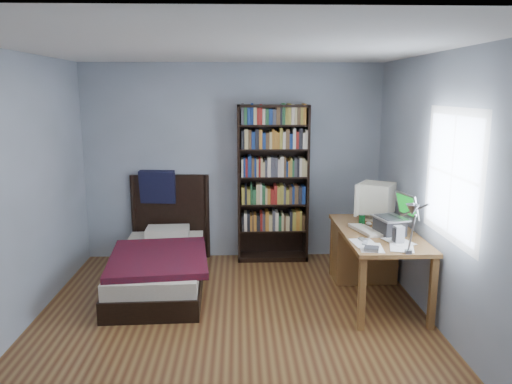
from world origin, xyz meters
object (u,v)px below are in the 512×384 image
soda_can (362,220)px  speaker (399,235)px  crt_monitor (375,199)px  bed (161,261)px  desk (367,249)px  laptop (392,223)px  desk_lamp (412,215)px  bookshelf (273,184)px  keyboard (366,230)px

soda_can → speaker: bearing=-73.4°
crt_monitor → bed: size_ratio=0.25×
desk → soda_can: (-0.11, -0.17, 0.38)m
laptop → bed: 2.57m
desk → desk_lamp: bearing=-91.4°
desk → bookshelf: size_ratio=0.76×
speaker → soda_can: size_ratio=1.40×
bookshelf → speaker: bearing=-57.6°
desk → desk_lamp: (-0.04, -1.46, 0.76)m
desk → bookshelf: bookshelf is taller
soda_can → laptop: bearing=-56.9°
speaker → keyboard: bearing=109.4°
keyboard → soda_can: soda_can is taller
desk_lamp → bookshelf: size_ratio=0.28×
desk → laptop: (0.11, -0.51, 0.43)m
keyboard → crt_monitor: bearing=50.9°
laptop → bed: size_ratio=0.21×
bed → laptop: bearing=-13.8°
desk → speaker: (0.08, -0.82, 0.40)m
laptop → desk_lamp: bearing=-98.5°
keyboard → soda_can: 0.25m
speaker → bookshelf: size_ratio=0.08×
soda_can → bed: size_ratio=0.06×
bed → crt_monitor: bearing=-0.2°
speaker → soda_can: (-0.19, 0.64, -0.02)m
desk_lamp → soda_can: (-0.08, 1.28, -0.38)m
keyboard → soda_can: (0.02, 0.24, 0.04)m
keyboard → bed: size_ratio=0.22×
laptop → speaker: bearing=-94.7°
keyboard → speaker: 0.46m
keyboard → bookshelf: bookshelf is taller
soda_can → desk_lamp: bearing=-86.6°
laptop → bed: bearing=166.2°
laptop → soda_can: (-0.22, 0.33, -0.06)m
crt_monitor → soda_can: bearing=-128.2°
keyboard → bed: (-2.19, 0.50, -0.49)m
desk → soda_can: size_ratio=12.50×
keyboard → bed: bearing=151.4°
desk → crt_monitor: crt_monitor is taller
speaker → desk_lamp: bearing=-108.2°
desk_lamp → keyboard: bearing=95.0°
bed → desk: bearing=-2.2°
desk_lamp → bed: 2.90m
crt_monitor → laptop: same height
crt_monitor → laptop: (0.02, -0.59, -0.12)m
desk → bed: size_ratio=0.74×
soda_can → keyboard: bearing=-93.6°
laptop → bed: bed is taller
laptop → bed: (-2.43, 0.60, -0.59)m
crt_monitor → desk_lamp: (-0.12, -1.54, 0.20)m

